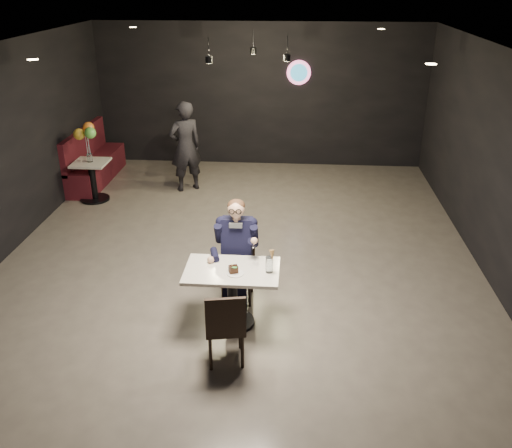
# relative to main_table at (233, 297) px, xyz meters

# --- Properties ---
(floor) EXTENTS (9.00, 9.00, 0.00)m
(floor) POSITION_rel_main_table_xyz_m (-0.09, 1.64, -0.38)
(floor) COLOR gray
(floor) RESTS_ON ground
(wall_sign) EXTENTS (0.50, 0.06, 0.50)m
(wall_sign) POSITION_rel_main_table_xyz_m (0.71, 6.11, 1.62)
(wall_sign) COLOR pink
(wall_sign) RESTS_ON floor
(pendant_lights) EXTENTS (1.40, 1.20, 0.36)m
(pendant_lights) POSITION_rel_main_table_xyz_m (-0.09, 3.64, 2.51)
(pendant_lights) COLOR black
(pendant_lights) RESTS_ON floor
(main_table) EXTENTS (1.10, 0.70, 0.75)m
(main_table) POSITION_rel_main_table_xyz_m (0.00, 0.00, 0.00)
(main_table) COLOR silver
(main_table) RESTS_ON floor
(chair_far) EXTENTS (0.42, 0.46, 0.92)m
(chair_far) POSITION_rel_main_table_xyz_m (0.00, 0.55, 0.09)
(chair_far) COLOR black
(chair_far) RESTS_ON floor
(chair_near) EXTENTS (0.49, 0.53, 0.92)m
(chair_near) POSITION_rel_main_table_xyz_m (0.00, -0.67, 0.09)
(chair_near) COLOR black
(chair_near) RESTS_ON floor
(seated_man) EXTENTS (0.60, 0.80, 1.44)m
(seated_man) POSITION_rel_main_table_xyz_m (0.00, 0.55, 0.34)
(seated_man) COLOR black
(seated_man) RESTS_ON floor
(dessert_plate) EXTENTS (0.20, 0.20, 0.01)m
(dessert_plate) POSITION_rel_main_table_xyz_m (0.05, -0.10, 0.38)
(dessert_plate) COLOR white
(dessert_plate) RESTS_ON main_table
(cake_slice) EXTENTS (0.12, 0.11, 0.07)m
(cake_slice) POSITION_rel_main_table_xyz_m (0.03, -0.08, 0.42)
(cake_slice) COLOR black
(cake_slice) RESTS_ON dessert_plate
(mint_leaf) EXTENTS (0.06, 0.04, 0.01)m
(mint_leaf) POSITION_rel_main_table_xyz_m (0.05, -0.11, 0.47)
(mint_leaf) COLOR #297F30
(mint_leaf) RESTS_ON cake_slice
(sundae_glass) EXTENTS (0.09, 0.09, 0.19)m
(sundae_glass) POSITION_rel_main_table_xyz_m (0.44, -0.03, 0.47)
(sundae_glass) COLOR silver
(sundae_glass) RESTS_ON main_table
(wafer_cone) EXTENTS (0.07, 0.07, 0.12)m
(wafer_cone) POSITION_rel_main_table_xyz_m (0.47, -0.07, 0.62)
(wafer_cone) COLOR tan
(wafer_cone) RESTS_ON sundae_glass
(booth_bench) EXTENTS (0.54, 2.16, 1.08)m
(booth_bench) POSITION_rel_main_table_xyz_m (-3.34, 4.73, 0.16)
(booth_bench) COLOR #420E15
(booth_bench) RESTS_ON floor
(side_table) EXTENTS (0.61, 0.61, 0.77)m
(side_table) POSITION_rel_main_table_xyz_m (-3.04, 3.73, 0.01)
(side_table) COLOR silver
(side_table) RESTS_ON floor
(balloon_vase) EXTENTS (0.10, 0.10, 0.15)m
(balloon_vase) POSITION_rel_main_table_xyz_m (-3.04, 3.73, 0.45)
(balloon_vase) COLOR silver
(balloon_vase) RESTS_ON side_table
(balloon_bunch) EXTENTS (0.37, 0.37, 0.62)m
(balloon_bunch) POSITION_rel_main_table_xyz_m (-3.04, 3.73, 0.83)
(balloon_bunch) COLOR gold
(balloon_bunch) RESTS_ON balloon_vase
(passerby) EXTENTS (0.76, 0.69, 1.74)m
(passerby) POSITION_rel_main_table_xyz_m (-1.40, 4.41, 0.49)
(passerby) COLOR black
(passerby) RESTS_ON floor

